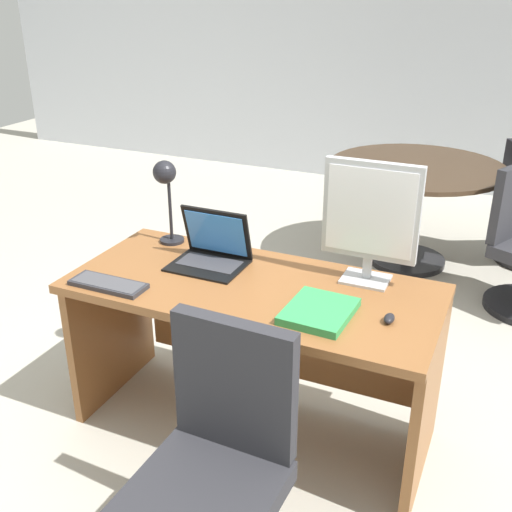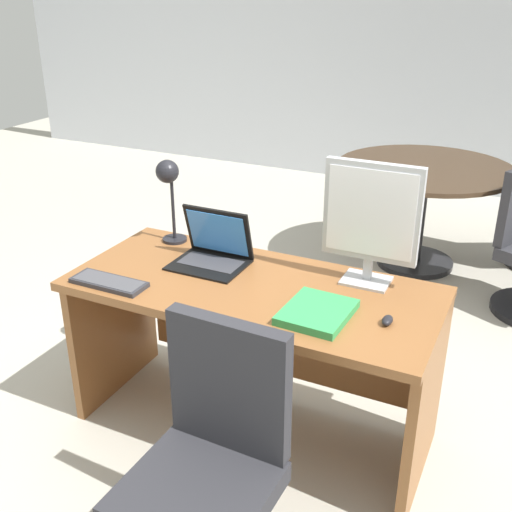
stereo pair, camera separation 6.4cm
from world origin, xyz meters
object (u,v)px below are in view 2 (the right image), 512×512
office_chair (208,488)px  meeting_table (423,191)px  monitor (371,217)px  keyboard (109,282)px  book (317,312)px  laptop (214,246)px  desk_lamp (169,183)px  desk (257,324)px  mouse (387,320)px

office_chair → meeting_table: (0.08, 2.93, 0.19)m
monitor → keyboard: bearing=-152.9°
book → office_chair: office_chair is taller
laptop → desk_lamp: size_ratio=0.78×
desk → keyboard: bearing=-150.6°
desk → book: 0.45m
office_chair → meeting_table: office_chair is taller
mouse → desk_lamp: size_ratio=0.17×
mouse → office_chair: size_ratio=0.07×
office_chair → meeting_table: bearing=88.4°
desk_lamp → laptop: bearing=-19.4°
monitor → keyboard: monitor is taller
monitor → keyboard: 1.13m
laptop → keyboard: 0.50m
monitor → book: 0.47m
book → mouse: bearing=12.5°
monitor → meeting_table: monitor is taller
laptop → keyboard: bearing=-125.6°
desk_lamp → book: size_ratio=1.38×
desk → monitor: (0.43, 0.19, 0.52)m
desk_lamp → meeting_table: 2.15m
mouse → book: size_ratio=0.23×
keyboard → book: bearing=8.6°
monitor → meeting_table: bearing=94.2°
desk → desk_lamp: desk_lamp is taller
book → desk: bearing=152.8°
laptop → office_chair: (0.47, -0.90, -0.44)m
monitor → book: bearing=-103.3°
keyboard → desk_lamp: bearing=91.2°
keyboard → book: book is taller
desk → office_chair: bearing=-75.7°
desk → meeting_table: bearing=82.3°
desk_lamp → office_chair: 1.43m
monitor → office_chair: bearing=-102.5°
monitor → laptop: bearing=-171.9°
monitor → mouse: monitor is taller
meeting_table → book: bearing=-88.7°
mouse → desk_lamp: (-1.16, 0.32, 0.29)m
laptop → monitor: bearing=8.1°
monitor → office_chair: (-0.22, -1.00, -0.67)m
desk_lamp → meeting_table: bearing=66.2°
keyboard → desk_lamp: size_ratio=0.80×
keyboard → book: (0.89, 0.13, 0.01)m
mouse → meeting_table: size_ratio=0.06×
laptop → book: size_ratio=1.08×
mouse → meeting_table: 2.27m
office_chair → meeting_table: size_ratio=0.77×
office_chair → desk_lamp: bearing=127.3°
office_chair → meeting_table: 2.93m
desk_lamp → mouse: bearing=-15.2°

